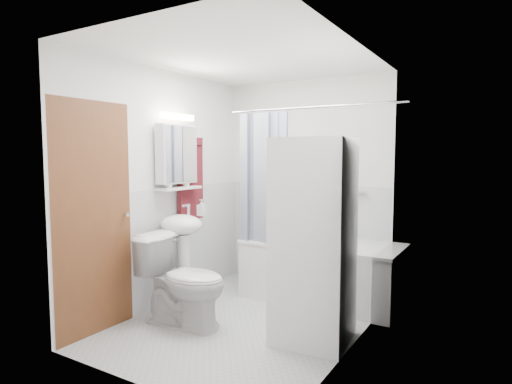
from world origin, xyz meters
The scene contains 20 objects.
floor centered at (0.00, 0.00, 0.00)m, with size 2.60×2.60×0.00m, color #BABABF.
room_walls centered at (0.00, 0.00, 1.49)m, with size 2.60×2.60×2.60m.
wainscot centered at (0.00, 0.29, 0.60)m, with size 1.98×2.58×2.58m.
door centered at (-0.95, -0.55, 1.00)m, with size 0.05×2.00×2.00m.
bathtub centered at (0.36, 0.92, 0.35)m, with size 1.64×0.78×0.62m.
tub_spout centered at (0.56, 1.25, 0.94)m, with size 0.04×0.04×0.12m, color silver.
curtain_rod centered at (0.36, 0.59, 2.00)m, with size 0.02×0.02×1.82m, color silver.
shower_curtain centered at (-0.17, 0.59, 1.25)m, with size 0.55×0.02×1.45m.
sink centered at (-0.75, -0.02, 0.70)m, with size 0.44×0.37×1.04m.
medicine_cabinet centered at (-0.90, 0.10, 1.57)m, with size 0.13×0.50×0.71m.
shelf centered at (-0.89, 0.10, 1.20)m, with size 0.18×0.54×0.03m, color silver.
shower_caddy centered at (0.61, 1.24, 1.15)m, with size 0.22×0.06×0.02m, color silver.
towel centered at (-0.94, 0.35, 1.30)m, with size 0.07×0.37×0.90m.
washer_dryer centered at (0.68, -0.04, 0.84)m, with size 0.66×0.65×1.68m.
toilet centered at (-0.45, -0.35, 0.40)m, with size 0.46×0.82×0.81m, color white.
soap_pump centered at (-0.71, 0.25, 0.95)m, with size 0.08×0.17×0.08m, color gray.
shelf_bottle centered at (-0.89, -0.05, 1.25)m, with size 0.07×0.18×0.07m, color gray.
shelf_cup centered at (-0.89, 0.22, 1.26)m, with size 0.10×0.09×0.10m, color gray.
shampoo_a centered at (0.35, 1.24, 1.23)m, with size 0.13×0.17×0.13m, color gray.
shampoo_b centered at (0.47, 1.24, 1.20)m, with size 0.08×0.21×0.08m, color #252997.
Camera 1 is at (2.05, -3.26, 1.54)m, focal length 30.00 mm.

